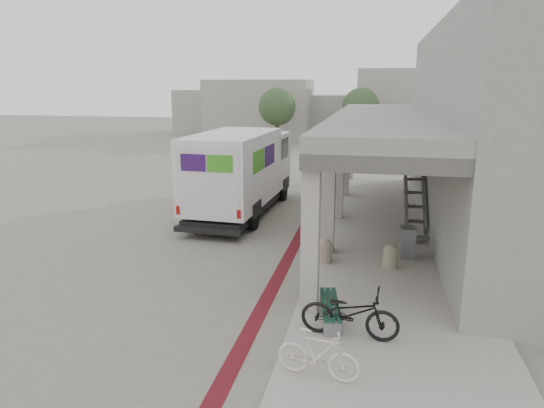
% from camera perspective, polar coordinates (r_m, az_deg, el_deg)
% --- Properties ---
extents(ground, '(120.00, 120.00, 0.00)m').
position_cam_1_polar(ground, '(14.72, -1.93, -6.07)').
color(ground, slate).
rests_on(ground, ground).
extents(bike_lane_stripe, '(0.35, 40.00, 0.01)m').
position_cam_1_polar(bike_lane_stripe, '(16.39, 3.16, -3.97)').
color(bike_lane_stripe, '#591119').
rests_on(bike_lane_stripe, ground).
extents(sidewalk, '(4.40, 28.00, 0.12)m').
position_cam_1_polar(sidewalk, '(14.33, 13.91, -6.80)').
color(sidewalk, '#9C968B').
rests_on(sidewalk, ground).
extents(transit_building, '(7.60, 17.00, 7.00)m').
position_cam_1_polar(transit_building, '(18.33, 23.09, 7.70)').
color(transit_building, gray).
rests_on(transit_building, ground).
extents(distant_backdrop, '(28.00, 10.00, 6.50)m').
position_cam_1_polar(distant_backdrop, '(49.76, 4.92, 11.12)').
color(distant_backdrop, gray).
rests_on(distant_backdrop, ground).
extents(tree_left, '(3.20, 3.20, 4.80)m').
position_cam_1_polar(tree_left, '(42.30, 0.61, 11.34)').
color(tree_left, '#38281C').
rests_on(tree_left, ground).
extents(tree_mid, '(3.20, 3.20, 4.80)m').
position_cam_1_polar(tree_mid, '(43.49, 10.40, 11.19)').
color(tree_mid, '#38281C').
rests_on(tree_mid, ground).
extents(tree_right, '(3.20, 3.20, 4.80)m').
position_cam_1_polar(tree_right, '(42.98, 21.25, 10.47)').
color(tree_right, '#38281C').
rests_on(tree_right, ground).
extents(fedex_truck, '(2.71, 7.80, 3.29)m').
position_cam_1_polar(fedex_truck, '(19.13, -3.64, 4.00)').
color(fedex_truck, black).
rests_on(fedex_truck, ground).
extents(bench, '(0.62, 1.69, 0.39)m').
position_cam_1_polar(bench, '(10.60, 6.84, -12.05)').
color(bench, gray).
rests_on(bench, sidewalk).
extents(bollard_near, '(0.45, 0.45, 0.68)m').
position_cam_1_polar(bollard_near, '(13.88, 6.16, -5.39)').
color(bollard_near, gray).
rests_on(bollard_near, sidewalk).
extents(bollard_far, '(0.43, 0.43, 0.65)m').
position_cam_1_polar(bollard_far, '(13.77, 13.79, -5.95)').
color(bollard_far, gray).
rests_on(bollard_far, sidewalk).
extents(utility_cabinet, '(0.45, 0.57, 0.90)m').
position_cam_1_polar(utility_cabinet, '(14.63, 15.61, -4.35)').
color(utility_cabinet, slate).
rests_on(utility_cabinet, sidewalk).
extents(bicycle_black, '(1.99, 0.83, 1.02)m').
position_cam_1_polar(bicycle_black, '(9.92, 9.13, -12.53)').
color(bicycle_black, black).
rests_on(bicycle_black, sidewalk).
extents(bicycle_cream, '(1.52, 0.64, 0.88)m').
position_cam_1_polar(bicycle_cream, '(8.64, 5.43, -17.19)').
color(bicycle_cream, beige).
rests_on(bicycle_cream, sidewalk).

